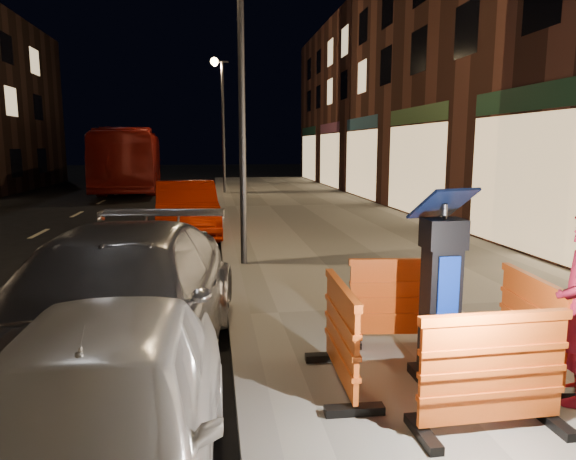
{
  "coord_description": "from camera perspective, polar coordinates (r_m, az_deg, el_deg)",
  "views": [
    {
      "loc": [
        -0.31,
        -6.54,
        2.35
      ],
      "look_at": [
        0.8,
        1.0,
        1.1
      ],
      "focal_mm": 32.0,
      "sensor_mm": 36.0,
      "label": 1
    }
  ],
  "objects": [
    {
      "name": "car_silver",
      "position": [
        5.73,
        -18.34,
        -15.42
      ],
      "size": [
        2.69,
        5.38,
        1.5
      ],
      "primitive_type": "imported",
      "rotation": [
        0.0,
        0.0,
        -0.12
      ],
      "color": "silver",
      "rests_on": "ground"
    },
    {
      "name": "bus_doubledecker",
      "position": [
        28.47,
        -16.95,
        4.19
      ],
      "size": [
        3.54,
        11.76,
        3.23
      ],
      "primitive_type": "imported",
      "rotation": [
        0.0,
        0.0,
        0.07
      ],
      "color": "maroon",
      "rests_on": "ground"
    },
    {
      "name": "parking_kiosk",
      "position": [
        5.03,
        16.61,
        -6.51
      ],
      "size": [
        0.58,
        0.58,
        1.73
      ],
      "primitive_type": "cube",
      "rotation": [
        0.0,
        0.0,
        -0.07
      ],
      "color": "black",
      "rests_on": "sidewalk"
    },
    {
      "name": "car_red",
      "position": [
        13.89,
        -11.13,
        -0.59
      ],
      "size": [
        1.86,
        4.44,
        1.43
      ],
      "primitive_type": "imported",
      "rotation": [
        0.0,
        0.0,
        0.08
      ],
      "color": "#951602",
      "rests_on": "ground"
    },
    {
      "name": "ground_plane",
      "position": [
        6.96,
        -5.42,
        -10.48
      ],
      "size": [
        120.0,
        120.0,
        0.0
      ],
      "primitive_type": "plane",
      "color": "black",
      "rests_on": "ground"
    },
    {
      "name": "barrier_kerbside",
      "position": [
        4.84,
        5.92,
        -11.55
      ],
      "size": [
        0.55,
        1.25,
        0.96
      ],
      "primitive_type": "cube",
      "rotation": [
        0.0,
        0.0,
        1.54
      ],
      "color": "orange",
      "rests_on": "sidewalk"
    },
    {
      "name": "sidewalk",
      "position": [
        7.67,
        17.81,
        -8.39
      ],
      "size": [
        6.0,
        60.0,
        0.15
      ],
      "primitive_type": "cube",
      "color": "gray",
      "rests_on": "ground"
    },
    {
      "name": "barrier_front",
      "position": [
        4.37,
        21.77,
        -14.58
      ],
      "size": [
        1.25,
        0.53,
        0.96
      ],
      "primitive_type": "cube",
      "rotation": [
        0.0,
        0.0,
        0.02
      ],
      "color": "orange",
      "rests_on": "sidewalk"
    },
    {
      "name": "street_lamp_mid",
      "position": [
        9.59,
        -5.15,
        14.07
      ],
      "size": [
        0.12,
        0.12,
        6.0
      ],
      "primitive_type": "cylinder",
      "color": "#3F3F44",
      "rests_on": "sidewalk"
    },
    {
      "name": "kerb",
      "position": [
        6.93,
        -5.43,
        -9.89
      ],
      "size": [
        0.3,
        60.0,
        0.15
      ],
      "primitive_type": "cube",
      "color": "slate",
      "rests_on": "ground"
    },
    {
      "name": "barrier_bldgside",
      "position": [
        5.6,
        25.4,
        -9.5
      ],
      "size": [
        0.63,
        1.28,
        0.96
      ],
      "primitive_type": "cube",
      "rotation": [
        0.0,
        0.0,
        1.47
      ],
      "color": "orange",
      "rests_on": "sidewalk"
    },
    {
      "name": "street_lamp_far",
      "position": [
        24.56,
        -7.19,
        11.13
      ],
      "size": [
        0.12,
        0.12,
        6.0
      ],
      "primitive_type": "cylinder",
      "color": "#3F3F44",
      "rests_on": "sidewalk"
    },
    {
      "name": "barrier_back",
      "position": [
        5.98,
        12.59,
        -7.64
      ],
      "size": [
        1.29,
        0.65,
        0.96
      ],
      "primitive_type": "cube",
      "rotation": [
        0.0,
        0.0,
        -0.12
      ],
      "color": "orange",
      "rests_on": "sidewalk"
    }
  ]
}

